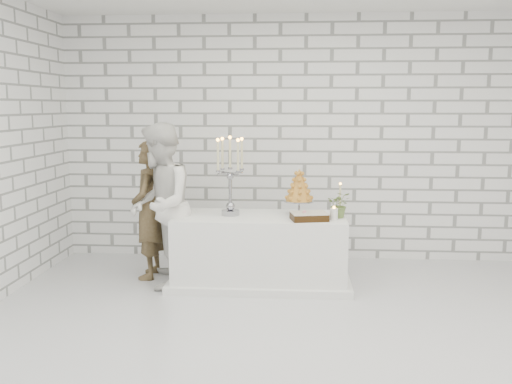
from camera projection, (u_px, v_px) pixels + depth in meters
name	position (u px, v px, depth m)	size (l,w,h in m)	color
ground	(307.00, 335.00, 4.76)	(6.00, 5.00, 0.01)	silver
wall_back	(305.00, 139.00, 7.00)	(6.00, 0.01, 3.00)	white
wall_front	(323.00, 218.00, 2.06)	(6.00, 0.01, 3.00)	white
cake_table	(260.00, 250.00, 6.08)	(1.80, 0.80, 0.75)	white
groom	(149.00, 210.00, 6.28)	(0.56, 0.37, 1.53)	#4F3C23
bride	(160.00, 205.00, 5.97)	(0.84, 0.66, 1.73)	white
candelabra	(230.00, 176.00, 5.99)	(0.34, 0.34, 0.84)	#94939D
croquembouche	(299.00, 192.00, 6.04)	(0.32, 0.32, 0.50)	#B27024
chocolate_cake	(309.00, 216.00, 5.78)	(0.36, 0.26, 0.08)	black
pillar_candle	(334.00, 214.00, 5.79)	(0.08, 0.08, 0.12)	white
extra_taper	(340.00, 199.00, 6.09)	(0.06, 0.06, 0.32)	beige
flowers	(339.00, 205.00, 5.90)	(0.25, 0.21, 0.27)	#3F5F2D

